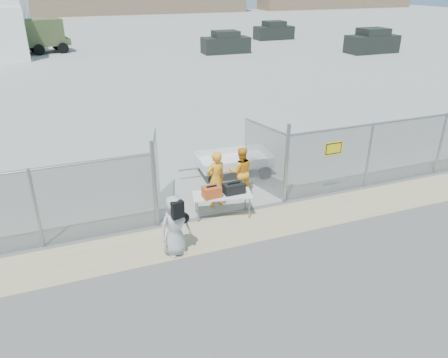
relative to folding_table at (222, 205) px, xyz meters
name	(u,v)px	position (x,y,z in m)	size (l,w,h in m)	color
ground	(252,248)	(0.11, -1.85, -0.36)	(160.00, 160.00, 0.00)	#585555
tarmac_inside	(91,41)	(0.11, 40.15, -0.35)	(160.00, 80.00, 0.01)	#969690
dirt_strip	(237,229)	(0.11, -0.85, -0.35)	(44.00, 1.60, 0.01)	tan
chain_link_fence	(224,179)	(0.11, 0.15, 0.74)	(40.00, 0.20, 2.20)	gray
folding_table	(222,205)	(0.00, 0.00, 0.00)	(1.67, 0.70, 0.71)	silver
orange_bag	(212,192)	(-0.34, -0.06, 0.51)	(0.50, 0.34, 0.31)	#C44C1F
black_duffel	(234,188)	(0.34, -0.04, 0.50)	(0.60, 0.35, 0.29)	black
security_worker_left	(216,179)	(0.05, 0.65, 0.53)	(0.64, 0.42, 1.76)	orange
security_worker_right	(241,171)	(1.04, 1.09, 0.45)	(0.78, 0.61, 1.60)	orange
visitor	(175,226)	(-1.76, -1.36, 0.45)	(0.79, 0.51, 1.61)	#A5A5A5
utility_trailer	(234,164)	(1.42, 2.63, 0.04)	(3.28, 1.69, 0.79)	silver
military_truck	(32,37)	(-5.43, 33.47, 1.10)	(6.11, 2.26, 2.91)	#43522C
parked_vehicle_near	(226,42)	(10.75, 27.63, 0.60)	(4.21, 1.90, 1.90)	black
parked_vehicle_mid	(274,30)	(19.10, 34.58, 0.59)	(4.19, 1.89, 1.89)	black
parked_vehicle_far	(372,41)	(23.17, 23.07, 0.70)	(4.65, 2.11, 2.11)	black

